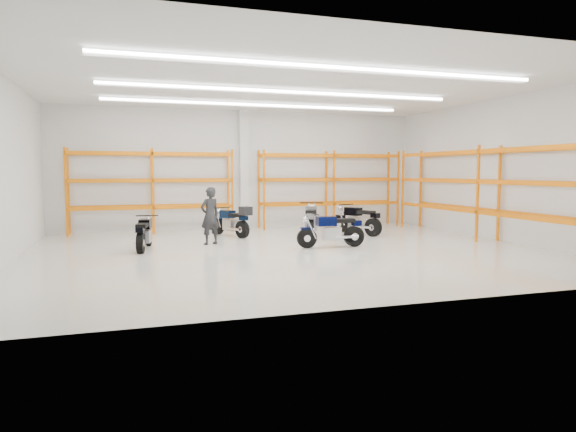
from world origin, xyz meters
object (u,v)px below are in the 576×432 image
object	(u,v)px
motorcycle_back_d	(358,221)
structural_column	(244,170)
motorcycle_main	(334,231)
motorcycle_back_c	(311,222)
motorcycle_back_a	(144,235)
standing_man	(210,216)
motorcycle_back_b	(233,222)

from	to	relation	value
motorcycle_back_d	structural_column	size ratio (longest dim) A/B	0.44
motorcycle_main	motorcycle_back_d	world-z (taller)	motorcycle_back_d
motorcycle_back_c	motorcycle_main	bearing A→B (deg)	-91.90
motorcycle_back_c	motorcycle_back_d	world-z (taller)	motorcycle_back_c
motorcycle_main	motorcycle_back_a	size ratio (longest dim) A/B	1.07
motorcycle_back_d	standing_man	bearing A→B (deg)	-171.50
standing_man	motorcycle_back_a	bearing A→B (deg)	-7.90
motorcycle_back_c	structural_column	bearing A→B (deg)	113.52
motorcycle_back_c	structural_column	xyz separation A→B (m)	(-1.48, 3.39, 1.71)
motorcycle_back_d	motorcycle_back_a	bearing A→B (deg)	-169.39
motorcycle_back_b	motorcycle_main	bearing A→B (deg)	-54.73
motorcycle_back_b	structural_column	size ratio (longest dim) A/B	0.43
motorcycle_back_d	motorcycle_back_b	bearing A→B (deg)	169.26
motorcycle_back_a	motorcycle_back_b	world-z (taller)	motorcycle_back_b
motorcycle_back_b	standing_man	world-z (taller)	standing_man
motorcycle_back_b	standing_man	xyz separation A→B (m)	(-1.02, -1.59, 0.36)
motorcycle_back_b	structural_column	bearing A→B (deg)	68.37
motorcycle_back_c	motorcycle_back_a	bearing A→B (deg)	-169.15
motorcycle_back_a	structural_column	xyz separation A→B (m)	(3.85, 4.41, 1.81)
motorcycle_back_a	motorcycle_back_b	bearing A→B (deg)	36.08
motorcycle_main	motorcycle_back_a	bearing A→B (deg)	168.22
standing_man	structural_column	size ratio (longest dim) A/B	0.38
motorcycle_back_d	structural_column	bearing A→B (deg)	137.60
motorcycle_main	motorcycle_back_a	xyz separation A→B (m)	(-5.26, 1.10, -0.03)
motorcycle_main	structural_column	world-z (taller)	structural_column
structural_column	motorcycle_back_a	bearing A→B (deg)	-131.13
motorcycle_main	motorcycle_back_b	xyz separation A→B (m)	(-2.30, 3.25, 0.04)
standing_man	motorcycle_main	bearing A→B (deg)	129.38
motorcycle_back_d	standing_man	xyz separation A→B (m)	(-5.27, -0.79, 0.38)
motorcycle_back_b	motorcycle_back_d	distance (m)	4.33
motorcycle_back_d	structural_column	xyz separation A→B (m)	(-3.35, 3.06, 1.76)
motorcycle_main	motorcycle_back_c	bearing A→B (deg)	88.10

